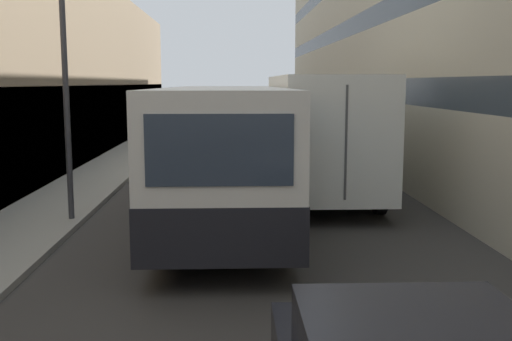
% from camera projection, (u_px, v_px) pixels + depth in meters
% --- Properties ---
extents(ground_plane, '(150.00, 150.00, 0.00)m').
position_uv_depth(ground_plane, '(251.00, 200.00, 15.20)').
color(ground_plane, '#33302D').
extents(sidewalk_left, '(2.06, 60.00, 0.11)m').
position_uv_depth(sidewalk_left, '(66.00, 199.00, 15.01)').
color(sidewalk_left, gray).
rests_on(sidewalk_left, ground_plane).
extents(bus, '(2.46, 10.53, 2.85)m').
position_uv_depth(bus, '(225.00, 148.00, 13.24)').
color(bus, silver).
rests_on(bus, ground_plane).
extents(box_truck, '(2.34, 8.63, 3.12)m').
position_uv_depth(box_truck, '(318.00, 132.00, 15.89)').
color(box_truck, silver).
rests_on(box_truck, ground_plane).
extents(panel_van, '(1.96, 4.20, 2.07)m').
position_uv_depth(panel_van, '(198.00, 126.00, 25.49)').
color(panel_van, '#BCBCC1').
rests_on(panel_van, ground_plane).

